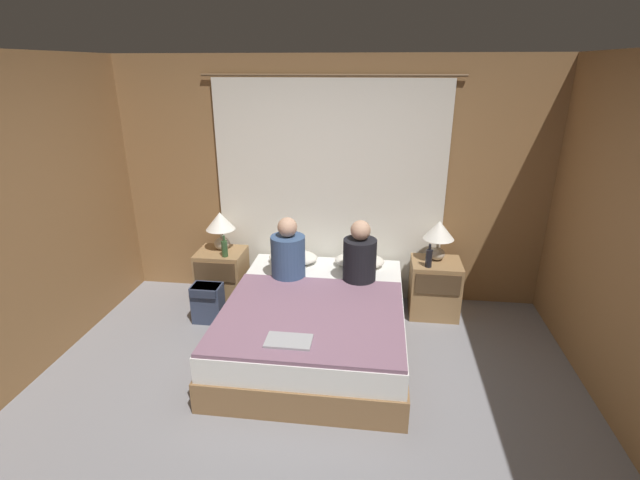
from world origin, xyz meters
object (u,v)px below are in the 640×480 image
(person_left_in_bed, at_px, (288,254))
(beer_bottle_on_right_stand, at_px, (429,258))
(bed, at_px, (316,323))
(beer_bottle_on_left_stand, at_px, (225,248))
(lamp_right, at_px, (439,234))
(laptop_on_bed, at_px, (289,341))
(nightstand_left, at_px, (222,276))
(backpack_on_floor, at_px, (208,301))
(pillow_left, at_px, (293,257))
(pillow_right, at_px, (359,261))
(lamp_left, at_px, (220,225))
(person_right_in_bed, at_px, (360,257))
(nightstand_right, at_px, (434,288))

(person_left_in_bed, distance_m, beer_bottle_on_right_stand, 1.35)
(bed, bearing_deg, beer_bottle_on_left_stand, 148.66)
(person_left_in_bed, bearing_deg, lamp_right, 15.18)
(beer_bottle_on_left_stand, xyz_separation_m, laptop_on_bed, (0.91, -1.34, -0.15))
(nightstand_left, relative_size, backpack_on_floor, 1.46)
(pillow_left, distance_m, pillow_right, 0.68)
(lamp_left, relative_size, pillow_left, 0.80)
(bed, xyz_separation_m, laptop_on_bed, (-0.10, -0.72, 0.27))
(pillow_right, relative_size, beer_bottle_on_left_stand, 2.24)
(nightstand_left, xyz_separation_m, lamp_right, (2.21, 0.06, 0.56))
(bed, bearing_deg, nightstand_left, 146.09)
(bed, bearing_deg, pillow_right, 66.35)
(pillow_right, xyz_separation_m, backpack_on_floor, (-1.46, -0.48, -0.31))
(bed, relative_size, lamp_right, 4.89)
(bed, height_order, person_right_in_bed, person_right_in_bed)
(person_right_in_bed, bearing_deg, bed, -130.41)
(person_left_in_bed, xyz_separation_m, beer_bottle_on_left_stand, (-0.69, 0.20, -0.06))
(beer_bottle_on_left_stand, xyz_separation_m, backpack_on_floor, (-0.10, -0.31, -0.44))
(pillow_right, relative_size, backpack_on_floor, 1.30)
(lamp_left, bearing_deg, backpack_on_floor, -90.90)
(lamp_left, relative_size, person_right_in_bed, 0.67)
(bed, distance_m, beer_bottle_on_right_stand, 1.26)
(nightstand_left, relative_size, beer_bottle_on_right_stand, 2.42)
(lamp_right, distance_m, person_left_in_bed, 1.49)
(person_right_in_bed, height_order, backpack_on_floor, person_right_in_bed)
(backpack_on_floor, bearing_deg, nightstand_right, 11.24)
(pillow_left, distance_m, person_right_in_bed, 0.81)
(bed, height_order, pillow_right, pillow_right)
(lamp_left, height_order, lamp_right, same)
(nightstand_right, height_order, pillow_left, pillow_left)
(lamp_right, height_order, pillow_left, lamp_right)
(pillow_right, bearing_deg, lamp_left, 179.01)
(nightstand_right, relative_size, laptop_on_bed, 1.68)
(lamp_left, xyz_separation_m, person_right_in_bed, (1.46, -0.39, -0.12))
(lamp_right, distance_m, pillow_right, 0.83)
(pillow_left, relative_size, backpack_on_floor, 1.30)
(lamp_left, relative_size, lamp_right, 1.00)
(pillow_left, xyz_separation_m, beer_bottle_on_left_stand, (-0.67, -0.16, 0.13))
(bed, relative_size, person_right_in_bed, 3.26)
(pillow_left, bearing_deg, bed, -66.35)
(lamp_left, xyz_separation_m, pillow_right, (1.45, -0.03, -0.32))
(pillow_right, xyz_separation_m, beer_bottle_on_right_stand, (0.67, -0.16, 0.14))
(pillow_left, xyz_separation_m, beer_bottle_on_right_stand, (1.35, -0.16, 0.14))
(nightstand_left, height_order, backpack_on_floor, nightstand_left)
(bed, bearing_deg, person_right_in_bed, 49.59)
(pillow_left, height_order, pillow_right, same)
(backpack_on_floor, bearing_deg, lamp_right, 12.79)
(lamp_left, bearing_deg, nightstand_left, -90.00)
(lamp_left, distance_m, beer_bottle_on_left_stand, 0.28)
(nightstand_right, relative_size, lamp_left, 1.40)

